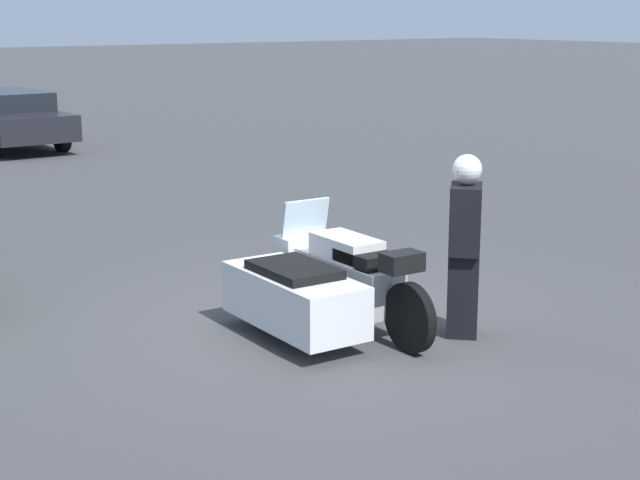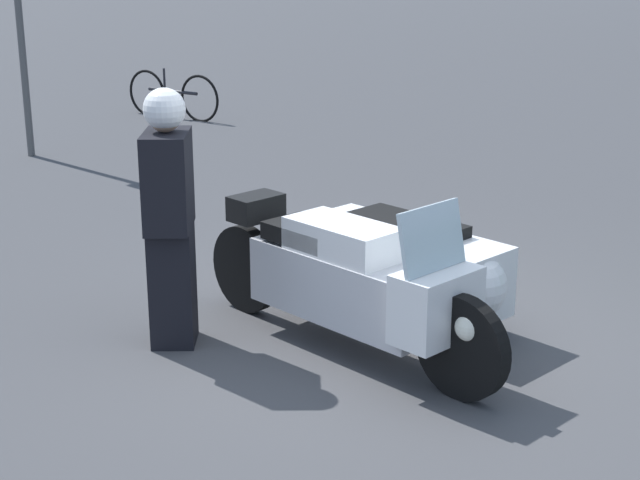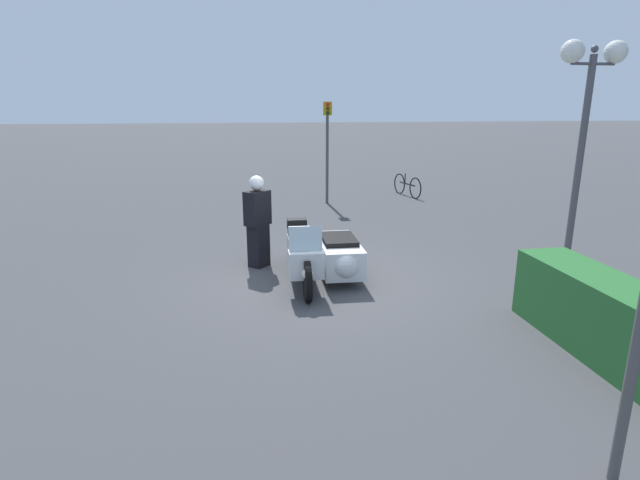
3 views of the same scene
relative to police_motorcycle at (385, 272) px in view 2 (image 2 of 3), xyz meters
The scene contains 4 objects.
ground_plane 0.51m from the police_motorcycle, 33.08° to the right, with size 160.00×160.00×0.00m, color #424244.
police_motorcycle is the anchor object (origin of this frame).
officer_rider 1.54m from the police_motorcycle, 130.89° to the right, with size 0.55×0.55×1.77m.
bicycle_parked 9.01m from the police_motorcycle, 151.59° to the left, with size 1.75×0.39×0.77m.
Camera 2 is at (3.97, -4.82, 2.71)m, focal length 55.00 mm.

